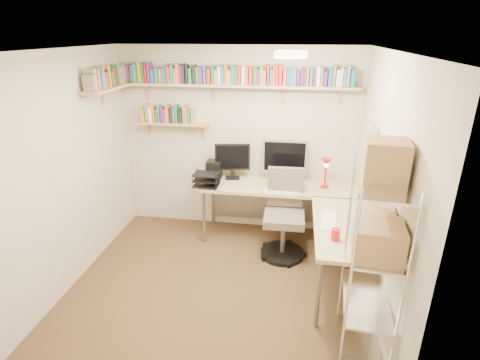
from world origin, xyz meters
name	(u,v)px	position (x,y,z in m)	size (l,w,h in m)	color
ground	(216,286)	(0.00, 0.00, 0.00)	(3.20, 3.20, 0.00)	#44301D
room_shell	(213,154)	(0.00, 0.00, 1.55)	(3.24, 3.04, 2.52)	#C2B69E
wall_shelves	(202,85)	(-0.42, 1.30, 2.03)	(3.12, 1.09, 0.80)	tan
corner_desk	(283,194)	(0.67, 0.92, 0.78)	(2.14, 2.00, 1.36)	tan
office_chair	(284,220)	(0.70, 0.81, 0.46)	(0.58, 0.59, 1.10)	black
wire_rack	(377,225)	(1.42, -0.79, 1.32)	(0.44, 0.79, 1.95)	silver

